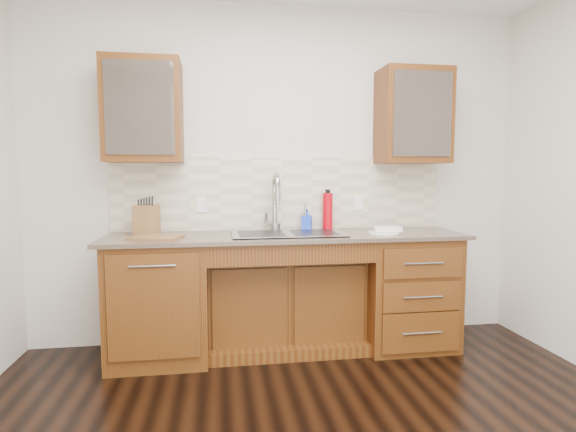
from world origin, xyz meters
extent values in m
cube|color=beige|center=(0.00, 1.80, 1.35)|extent=(4.00, 0.10, 2.70)
cube|color=#593014|center=(-0.95, 1.44, 0.44)|extent=(0.70, 0.62, 0.88)
cube|color=#593014|center=(0.00, 1.53, 0.35)|extent=(1.20, 0.44, 0.70)
cube|color=#593014|center=(0.95, 1.44, 0.44)|extent=(0.70, 0.62, 0.88)
cube|color=#84705B|center=(0.00, 1.43, 0.90)|extent=(2.70, 0.65, 0.03)
cube|color=beige|center=(0.00, 1.74, 1.21)|extent=(2.70, 0.02, 0.59)
cube|color=#9E9EA5|center=(0.00, 1.41, 0.83)|extent=(0.84, 0.46, 0.19)
cylinder|color=#999993|center=(-0.07, 1.64, 1.11)|extent=(0.04, 0.04, 0.40)
cylinder|color=#999993|center=(0.18, 1.65, 1.03)|extent=(0.02, 0.02, 0.24)
cube|color=#593014|center=(-1.05, 1.58, 1.83)|extent=(0.55, 0.34, 0.75)
cube|color=#593014|center=(1.05, 1.58, 1.83)|extent=(0.55, 0.34, 0.75)
cube|color=white|center=(-0.65, 1.73, 1.12)|extent=(0.08, 0.01, 0.12)
cube|color=white|center=(0.65, 1.73, 1.12)|extent=(0.08, 0.01, 0.12)
imported|color=blue|center=(0.20, 1.67, 0.99)|extent=(0.10, 0.10, 0.17)
cylinder|color=#B7000A|center=(0.37, 1.67, 1.06)|extent=(0.09, 0.09, 0.30)
cylinder|color=#EEEFCD|center=(0.72, 1.33, 0.92)|extent=(0.25, 0.25, 0.01)
cube|color=white|center=(0.77, 1.37, 0.94)|extent=(0.23, 0.18, 0.03)
cube|color=#996646|center=(-1.05, 1.55, 1.02)|extent=(0.18, 0.23, 0.22)
cube|color=brown|center=(-0.95, 1.34, 0.92)|extent=(0.40, 0.33, 0.02)
imported|color=white|center=(-1.16, 1.58, 1.77)|extent=(0.11, 0.11, 0.09)
imported|color=white|center=(-1.00, 1.58, 1.78)|extent=(0.15, 0.15, 0.10)
imported|color=silver|center=(0.91, 1.58, 1.77)|extent=(0.13, 0.13, 0.09)
imported|color=silver|center=(1.20, 1.58, 1.77)|extent=(0.11, 0.11, 0.09)
camera|label=1|loc=(-0.51, -1.91, 1.37)|focal=28.00mm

